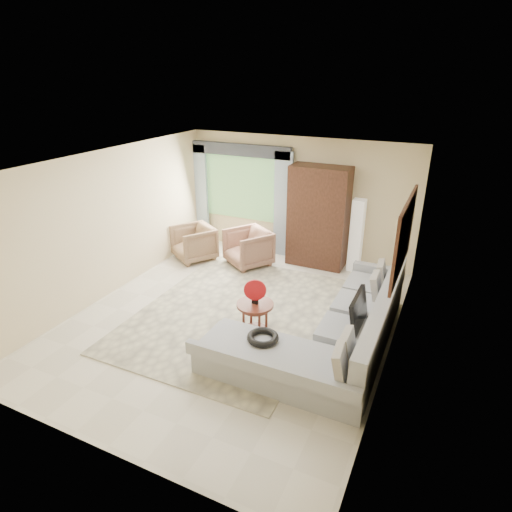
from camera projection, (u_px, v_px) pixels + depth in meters
The scene contains 17 objects.
ground at pixel (234, 318), 7.15m from camera, with size 6.00×6.00×0.00m, color silver.
area_rug at pixel (234, 312), 7.32m from camera, with size 3.00×4.00×0.02m, color beige.
sectional_sofa at pixel (336, 335), 6.20m from camera, with size 2.30×3.46×0.90m.
tv_screen at pixel (359, 311), 5.99m from camera, with size 0.06×0.74×0.48m, color black.
garden_hose at pixel (263, 337), 5.69m from camera, with size 0.43×0.43×0.09m, color black.
coffee_table at pixel (255, 319), 6.58m from camera, with size 0.57×0.57×0.57m.
red_disc at pixel (255, 290), 6.39m from camera, with size 0.34×0.34×0.03m, color #B51217.
armchair_left at pixel (194, 243), 9.29m from camera, with size 0.80×0.82×0.74m, color #8F694E.
armchair_right at pixel (248, 248), 9.00m from camera, with size 0.82×0.85×0.77m, color #9D6E55.
potted_plant at pixel (211, 238), 9.78m from camera, with size 0.52×0.45×0.58m, color #999999.
armoire at pixel (318, 217), 8.78m from camera, with size 1.20×0.55×2.10m, color black.
floor_lamp at pixel (356, 236), 8.63m from camera, with size 0.24×0.24×1.50m, color silver.
window at pixel (241, 188), 9.59m from camera, with size 1.80×0.04×1.40m, color #669E59.
curtain_left at pixel (200, 194), 10.03m from camera, with size 0.40×0.08×2.30m, color #9EB7CC.
curtain_right at pixel (283, 205), 9.20m from camera, with size 0.40×0.08×2.30m, color #9EB7CC.
valance at pixel (239, 150), 9.19m from camera, with size 2.40×0.12×0.26m, color #1E232D.
wall_mirror at pixel (404, 236), 5.79m from camera, with size 0.05×1.70×1.05m.
Camera 1 is at (2.96, -5.40, 3.80)m, focal length 30.00 mm.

